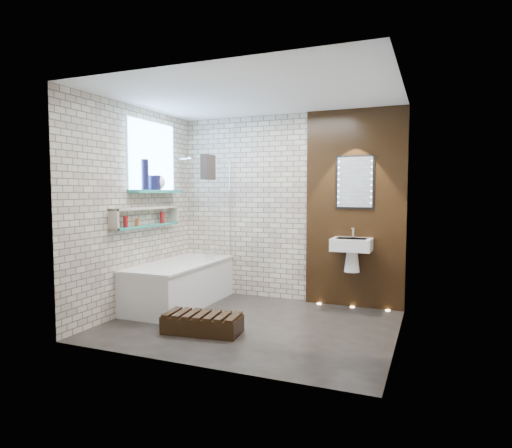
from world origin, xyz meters
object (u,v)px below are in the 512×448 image
at_px(led_mirror, 355,182).
at_px(walnut_step, 202,324).
at_px(bathtub, 180,283).
at_px(washbasin, 352,249).
at_px(bath_screen, 218,209).

xyz_separation_m(led_mirror, walnut_step, (-1.32, -1.71, -1.56)).
bearing_deg(bathtub, washbasin, 16.01).
distance_m(bath_screen, led_mirror, 1.89).
bearing_deg(walnut_step, washbasin, 49.60).
bearing_deg(washbasin, bath_screen, -174.22).
relative_size(bath_screen, walnut_step, 1.67).
relative_size(bath_screen, led_mirror, 2.00).
bearing_deg(walnut_step, bath_screen, 110.06).
bearing_deg(bath_screen, led_mirror, 10.66).
distance_m(washbasin, led_mirror, 0.88).
bearing_deg(bathtub, walnut_step, -47.36).
xyz_separation_m(bath_screen, washbasin, (1.82, 0.18, -0.49)).
relative_size(bath_screen, washbasin, 2.41).
bearing_deg(washbasin, walnut_step, -130.40).
distance_m(bath_screen, walnut_step, 1.88).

